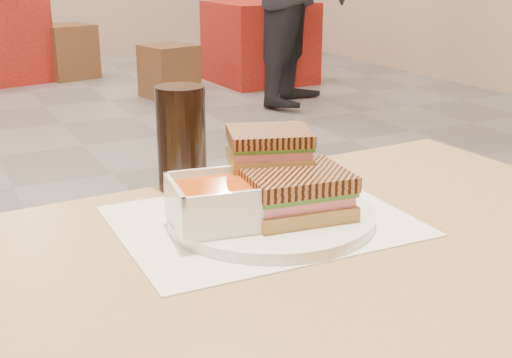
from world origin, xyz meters
name	(u,v)px	position (x,y,z in m)	size (l,w,h in m)	color
tray_liner	(262,221)	(0.03, -1.98, 0.75)	(0.39, 0.31, 0.00)	white
plate	(271,216)	(0.04, -1.99, 0.76)	(0.28, 0.28, 0.02)	white
soup_bowl	(215,204)	(-0.05, -1.99, 0.79)	(0.12, 0.12, 0.06)	white
panini_lower	(296,193)	(0.06, -2.01, 0.80)	(0.15, 0.13, 0.06)	olive
panini_upper	(269,147)	(0.06, -1.94, 0.84)	(0.13, 0.12, 0.05)	olive
cola_glass	(181,138)	(-0.02, -1.80, 0.83)	(0.07, 0.07, 0.16)	black
bg_table_1	(260,42)	(2.44, 2.69, 0.35)	(0.82, 0.82, 0.70)	maroon
bg_chair_1l	(169,71)	(1.47, 2.41, 0.21)	(0.44, 0.44, 0.42)	brown
bg_chair_1r	(281,56)	(2.65, 2.69, 0.22)	(0.42, 0.42, 0.44)	brown
bg_chair_2r	(67,51)	(0.95, 3.68, 0.24)	(0.53, 0.53, 0.49)	brown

